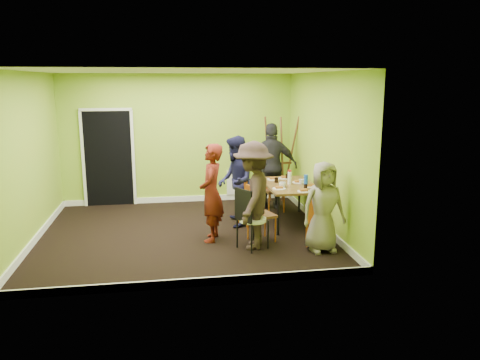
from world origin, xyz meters
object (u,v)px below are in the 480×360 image
object	(u,v)px
person_left_far	(236,181)
chair_left_far	(246,199)
chair_front_end	(317,218)
dining_table	(290,187)
orange_bottle	(289,181)
chair_back_end	(272,177)
person_left_near	(253,195)
person_front_end	(323,207)
blue_bottle	(306,181)
person_standing	(211,193)
easel	(280,161)
chair_left_near	(258,210)
chair_bentwood	(249,216)
thermos	(290,178)
person_back_end	(272,166)

from	to	relation	value
person_left_far	chair_left_far	bearing A→B (deg)	87.64
chair_front_end	person_left_far	distance (m)	1.78
dining_table	orange_bottle	distance (m)	0.14
chair_back_end	person_left_near	xyz separation A→B (m)	(-0.82, -2.20, 0.18)
orange_bottle	person_front_end	distance (m)	1.65
blue_bottle	person_standing	bearing A→B (deg)	-164.28
easel	person_left_near	xyz separation A→B (m)	(-1.08, -2.58, -0.09)
orange_bottle	person_left_near	bearing A→B (deg)	-125.46
chair_back_end	orange_bottle	distance (m)	0.90
blue_bottle	person_front_end	bearing A→B (deg)	-94.70
chair_left_near	orange_bottle	size ratio (longest dim) A/B	11.89
chair_bentwood	thermos	distance (m)	1.66
blue_bottle	person_left_near	size ratio (longest dim) A/B	0.13
chair_bentwood	orange_bottle	distance (m)	1.73
chair_left_far	thermos	world-z (taller)	thermos
dining_table	person_back_end	size ratio (longest dim) A/B	0.84
chair_left_near	person_standing	size ratio (longest dim) A/B	0.59
chair_back_end	thermos	size ratio (longest dim) A/B	4.03
person_left_near	person_front_end	world-z (taller)	person_left_near
orange_bottle	person_back_end	world-z (taller)	person_back_end
orange_bottle	person_left_far	distance (m)	1.03
chair_back_end	person_left_near	size ratio (longest dim) A/B	0.56
chair_front_end	chair_bentwood	bearing A→B (deg)	-167.34
person_left_far	person_left_near	bearing A→B (deg)	9.05
chair_left_near	person_front_end	world-z (taller)	person_front_end
chair_front_end	person_back_end	distance (m)	2.46
chair_left_far	orange_bottle	size ratio (longest dim) A/B	10.78
thermos	person_front_end	distance (m)	1.55
thermos	person_left_near	size ratio (longest dim) A/B	0.14
person_standing	blue_bottle	bearing A→B (deg)	118.29
chair_left_far	chair_left_near	world-z (taller)	chair_left_near
chair_left_near	chair_back_end	size ratio (longest dim) A/B	1.00
person_back_end	chair_left_far	bearing A→B (deg)	66.67
person_back_end	person_standing	bearing A→B (deg)	62.19
dining_table	chair_front_end	bearing A→B (deg)	-85.94
chair_front_end	person_front_end	distance (m)	0.33
easel	chair_left_near	bearing A→B (deg)	-112.39
chair_back_end	person_left_near	world-z (taller)	person_left_near
chair_left_near	easel	size ratio (longest dim) A/B	0.50
easel	dining_table	bearing A→B (deg)	-96.00
chair_back_end	person_standing	xyz separation A→B (m)	(-1.44, -1.74, 0.14)
dining_table	thermos	distance (m)	0.18
person_left_far	person_left_near	xyz separation A→B (m)	(0.09, -1.22, 0.03)
person_left_near	chair_front_end	bearing A→B (deg)	103.71
thermos	orange_bottle	xyz separation A→B (m)	(0.01, 0.10, -0.08)
blue_bottle	person_back_end	xyz separation A→B (m)	(-0.32, 1.35, 0.04)
chair_bentwood	blue_bottle	world-z (taller)	chair_bentwood
orange_bottle	person_front_end	bearing A→B (deg)	-85.69
chair_left_far	easel	world-z (taller)	easel
easel	thermos	distance (m)	1.39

